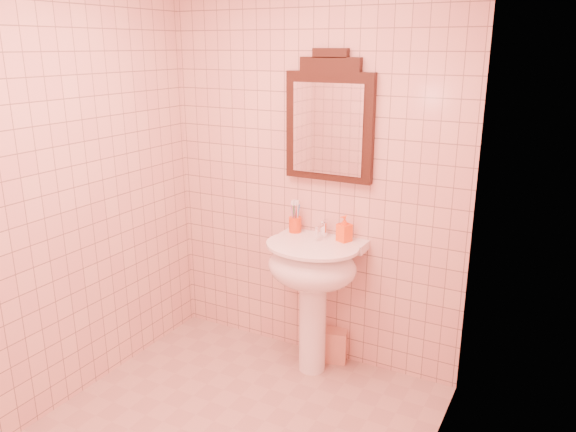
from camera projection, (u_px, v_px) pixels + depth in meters
The scene contains 7 objects.
back_wall at pixel (312, 172), 3.53m from camera, with size 2.00×0.02×2.50m, color beige.
pedestal_sink at pixel (313, 275), 3.45m from camera, with size 0.58×0.58×0.86m.
faucet at pixel (323, 229), 3.49m from camera, with size 0.04×0.16×0.11m.
mirror at pixel (329, 121), 3.35m from camera, with size 0.56×0.06×0.78m.
toothbrush_cup at pixel (295, 224), 3.59m from camera, with size 0.08×0.08×0.19m.
soap_dispenser at pixel (344, 229), 3.41m from camera, with size 0.07×0.08×0.16m, color #FF5215.
towel at pixel (333, 345), 3.72m from camera, with size 0.18×0.12×0.22m, color #E5A886.
Camera 1 is at (1.50, -2.02, 2.01)m, focal length 35.00 mm.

